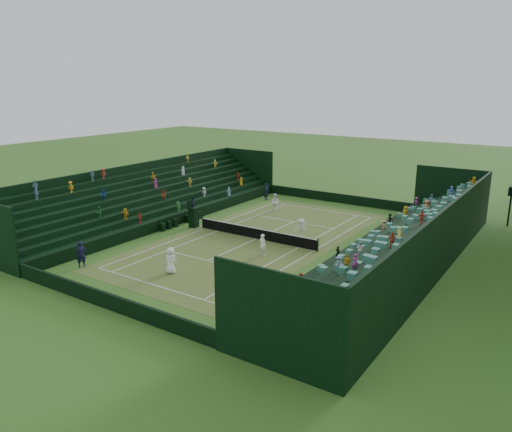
% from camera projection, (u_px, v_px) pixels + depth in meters
% --- Properties ---
extents(ground, '(160.00, 160.00, 0.00)m').
position_uv_depth(ground, '(256.00, 239.00, 41.92)').
color(ground, '#34601E').
rests_on(ground, ground).
extents(court_surface, '(12.97, 26.77, 0.01)m').
position_uv_depth(court_surface, '(256.00, 239.00, 41.92)').
color(court_surface, '#397025').
rests_on(court_surface, ground).
extents(perimeter_wall_north, '(17.17, 0.20, 1.00)m').
position_uv_depth(perimeter_wall_north, '(337.00, 198.00, 54.54)').
color(perimeter_wall_north, black).
rests_on(perimeter_wall_north, ground).
extents(perimeter_wall_south, '(17.17, 0.20, 1.00)m').
position_uv_depth(perimeter_wall_south, '(105.00, 300.00, 29.05)').
color(perimeter_wall_south, black).
rests_on(perimeter_wall_south, ground).
extents(perimeter_wall_east, '(0.20, 31.77, 1.00)m').
position_uv_depth(perimeter_wall_east, '(350.00, 252.00, 37.24)').
color(perimeter_wall_east, black).
rests_on(perimeter_wall_east, ground).
extents(perimeter_wall_west, '(0.20, 31.77, 1.00)m').
position_uv_depth(perimeter_wall_west, '(180.00, 218.00, 46.35)').
color(perimeter_wall_west, black).
rests_on(perimeter_wall_west, ground).
extents(north_grandstand, '(6.60, 32.00, 4.90)m').
position_uv_depth(north_grandstand, '(407.00, 249.00, 34.72)').
color(north_grandstand, black).
rests_on(north_grandstand, ground).
extents(south_grandstand, '(6.60, 32.00, 4.90)m').
position_uv_depth(south_grandstand, '(148.00, 202.00, 48.32)').
color(south_grandstand, black).
rests_on(south_grandstand, ground).
extents(tennis_net, '(11.67, 0.10, 1.06)m').
position_uv_depth(tennis_net, '(256.00, 233.00, 41.79)').
color(tennis_net, black).
rests_on(tennis_net, ground).
extents(umpire_chair, '(0.87, 0.87, 2.75)m').
position_uv_depth(umpire_chair, '(193.00, 215.00, 45.05)').
color(umpire_chair, black).
rests_on(umpire_chair, ground).
extents(courtside_chairs, '(0.48, 5.45, 1.04)m').
position_uv_depth(courtside_chairs, '(181.00, 220.00, 46.08)').
color(courtside_chairs, black).
rests_on(courtside_chairs, ground).
extents(player_near_west, '(0.98, 0.71, 1.86)m').
position_uv_depth(player_near_west, '(171.00, 260.00, 34.20)').
color(player_near_west, white).
rests_on(player_near_west, ground).
extents(player_near_east, '(0.65, 0.45, 1.72)m').
position_uv_depth(player_near_east, '(263.00, 245.00, 37.70)').
color(player_near_east, white).
rests_on(player_near_east, ground).
extents(player_far_west, '(0.90, 0.71, 1.80)m').
position_uv_depth(player_far_west, '(275.00, 202.00, 50.80)').
color(player_far_west, white).
rests_on(player_far_west, ground).
extents(player_far_east, '(1.24, 1.16, 1.68)m').
position_uv_depth(player_far_east, '(301.00, 228.00, 42.01)').
color(player_far_east, white).
rests_on(player_far_east, ground).
extents(line_judge_north, '(0.55, 0.74, 1.88)m').
position_uv_depth(line_judge_north, '(266.00, 192.00, 55.53)').
color(line_judge_north, black).
rests_on(line_judge_north, ground).
extents(line_judge_south, '(0.69, 0.81, 1.89)m').
position_uv_depth(line_judge_south, '(81.00, 254.00, 35.35)').
color(line_judge_south, black).
rests_on(line_judge_south, ground).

